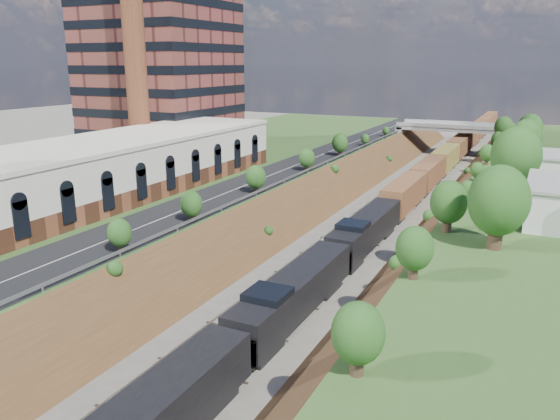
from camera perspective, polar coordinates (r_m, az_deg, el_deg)
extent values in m
cube|color=#395D26|center=(89.63, -10.95, 2.98)|extent=(44.00, 180.00, 5.00)
cube|color=brown|center=(79.24, 1.99, -0.22)|extent=(10.00, 180.00, 10.00)
cube|color=brown|center=(73.45, 17.86, -2.23)|extent=(10.00, 180.00, 10.00)
cube|color=gray|center=(76.31, 7.76, -0.90)|extent=(1.58, 180.00, 0.18)
cube|color=gray|center=(74.93, 11.52, -1.37)|extent=(1.58, 180.00, 0.18)
cube|color=black|center=(79.95, -0.92, 3.65)|extent=(8.00, 180.00, 0.10)
cube|color=#99999E|center=(78.11, 1.76, 3.74)|extent=(0.06, 171.00, 0.30)
cube|color=brown|center=(69.43, -18.65, 1.93)|extent=(14.00, 62.00, 2.20)
cube|color=#EBE6CA|center=(68.80, -18.88, 4.57)|extent=(14.00, 62.00, 4.30)
cube|color=#EBE6CA|center=(68.43, -19.05, 6.54)|extent=(14.30, 62.30, 0.50)
cube|color=brown|center=(104.05, -12.62, 18.15)|extent=(22.00, 22.00, 44.00)
cylinder|color=brown|center=(86.52, -15.06, 17.32)|extent=(3.20, 3.20, 40.00)
cube|color=gray|center=(136.68, 12.61, 7.32)|extent=(1.50, 8.00, 6.20)
cube|color=gray|center=(133.25, 22.30, 6.35)|extent=(1.50, 8.00, 6.20)
cube|color=gray|center=(134.10, 17.50, 8.18)|extent=(24.00, 8.00, 1.00)
cube|color=gray|center=(130.09, 17.25, 8.35)|extent=(24.00, 0.30, 0.80)
cube|color=gray|center=(137.95, 17.80, 8.67)|extent=(24.00, 0.30, 0.80)
cylinder|color=#473323|center=(52.00, 21.56, -2.42)|extent=(1.30, 1.30, 2.62)
ellipsoid|color=#1F501C|center=(51.19, 21.90, 0.94)|extent=(5.25, 5.25, 6.30)
cylinder|color=#473323|center=(46.31, -19.73, -5.29)|extent=(0.66, 0.66, 1.22)
ellipsoid|color=#1F501C|center=(45.84, -19.89, -3.56)|extent=(2.45, 2.45, 2.94)
cube|color=black|center=(46.29, 1.55, -8.58)|extent=(3.14, 18.84, 3.10)
cube|color=black|center=(63.76, 9.00, -1.99)|extent=(3.14, 18.84, 3.10)
cube|color=brown|center=(137.96, 18.72, 6.82)|extent=(3.14, 133.60, 3.77)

